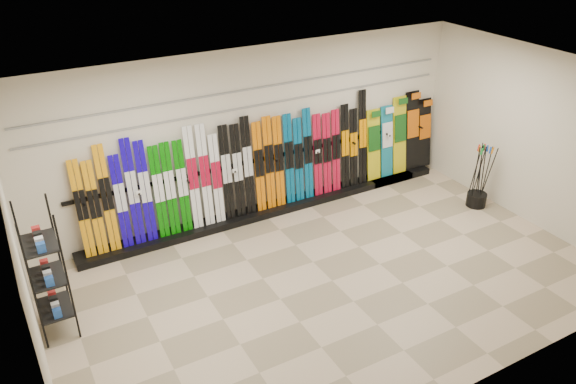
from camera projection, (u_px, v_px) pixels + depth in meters
floor at (332, 281)px, 8.42m from camera, size 8.00×8.00×0.00m
back_wall at (256, 133)px, 9.65m from camera, size 8.00×0.00×8.00m
left_wall at (24, 278)px, 6.00m from camera, size 0.00×5.00×5.00m
right_wall at (535, 138)px, 9.44m from camera, size 0.00×5.00×5.00m
ceiling at (341, 87)px, 7.01m from camera, size 8.00×8.00×0.00m
ski_rack_base at (275, 208)px, 10.25m from camera, size 8.00×0.40×0.12m
skis at (238, 172)px, 9.58m from camera, size 5.37×0.22×1.84m
snowboards at (401, 137)px, 11.17m from camera, size 1.59×0.25×1.60m
accessory_rack at (47, 272)px, 7.07m from camera, size 0.40×0.60×1.85m
pole_bin at (476, 199)px, 10.41m from camera, size 0.36×0.36×0.25m
ski_poles at (480, 176)px, 10.19m from camera, size 0.31×0.34×1.18m
slatwall_rail_0 at (256, 106)px, 9.40m from camera, size 7.60×0.02×0.03m
slatwall_rail_1 at (255, 88)px, 9.26m from camera, size 7.60×0.02×0.03m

